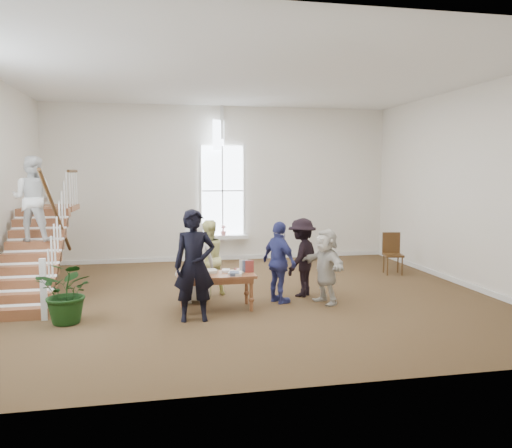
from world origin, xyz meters
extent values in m
plane|color=#4B341D|center=(0.00, 0.00, 0.00)|extent=(10.00, 10.00, 0.00)
plane|color=silver|center=(0.00, 4.50, 2.25)|extent=(10.00, 0.00, 10.00)
plane|color=silver|center=(0.00, -4.50, 2.25)|extent=(10.00, 0.00, 10.00)
plane|color=silver|center=(5.00, 0.00, 2.25)|extent=(0.00, 9.00, 9.00)
plane|color=white|center=(0.00, 0.00, 4.50)|extent=(10.00, 10.00, 0.00)
cube|color=white|center=(0.00, 4.32, 0.70)|extent=(1.45, 0.28, 0.10)
plane|color=white|center=(0.00, 4.44, 2.05)|extent=(2.60, 0.00, 2.60)
plane|color=white|center=(0.00, 4.44, 3.65)|extent=(0.60, 0.60, 0.85)
cube|color=white|center=(0.00, 4.47, 0.06)|extent=(10.00, 0.04, 0.12)
imported|color=pink|center=(0.00, 4.29, 0.90)|extent=(0.17, 0.17, 0.30)
cube|color=brown|center=(-4.35, -0.80, 0.10)|extent=(1.10, 0.30, 0.20)
cube|color=brown|center=(-4.35, -0.50, 0.30)|extent=(1.10, 0.30, 0.20)
cube|color=brown|center=(-4.35, -0.20, 0.50)|extent=(1.10, 0.30, 0.20)
cube|color=brown|center=(-4.35, 0.10, 0.70)|extent=(1.10, 0.30, 0.20)
cube|color=brown|center=(-4.35, 0.40, 0.90)|extent=(1.10, 0.30, 0.20)
cube|color=brown|center=(-4.35, 0.70, 1.10)|extent=(1.10, 0.30, 0.20)
cube|color=brown|center=(-4.35, 1.00, 1.30)|extent=(1.10, 0.30, 0.20)
cube|color=brown|center=(-4.35, 1.30, 1.50)|extent=(1.10, 0.30, 0.20)
cube|color=brown|center=(-4.35, 1.60, 1.70)|extent=(1.10, 0.30, 0.20)
cube|color=brown|center=(-4.35, 2.50, 1.74)|extent=(1.10, 1.20, 0.12)
cube|color=white|center=(-3.86, -0.95, 0.55)|extent=(0.10, 0.10, 1.10)
cylinder|color=#3E2711|center=(-3.85, 0.40, 1.75)|extent=(0.07, 2.74, 1.86)
imported|color=silver|center=(-4.35, 0.70, 2.06)|extent=(0.94, 0.79, 1.72)
cube|color=brown|center=(-0.81, -0.83, 0.66)|extent=(1.46, 0.74, 0.05)
cube|color=brown|center=(-0.81, -0.83, 0.58)|extent=(1.34, 0.62, 0.10)
cylinder|color=brown|center=(-1.44, -1.10, 0.31)|extent=(0.07, 0.07, 0.63)
cylinder|color=brown|center=(-0.18, -1.10, 0.31)|extent=(0.07, 0.07, 0.63)
cylinder|color=brown|center=(-1.44, -0.57, 0.31)|extent=(0.07, 0.07, 0.63)
cylinder|color=brown|center=(-0.18, -0.57, 0.31)|extent=(0.07, 0.07, 0.63)
cube|color=silver|center=(-0.30, -0.65, 0.70)|extent=(0.22, 0.23, 0.03)
cube|color=beige|center=(-1.12, -0.99, 0.70)|extent=(0.31, 0.33, 0.04)
cube|color=tan|center=(-0.43, -0.86, 0.70)|extent=(0.28, 0.32, 0.04)
cube|color=silver|center=(-0.46, -1.05, 0.71)|extent=(0.25, 0.24, 0.05)
cube|color=#4C5972|center=(-1.27, -0.64, 0.70)|extent=(0.19, 0.21, 0.04)
cube|color=maroon|center=(-1.33, -0.89, 0.70)|extent=(0.22, 0.28, 0.04)
cube|color=white|center=(-0.60, -0.68, 0.71)|extent=(0.18, 0.23, 0.05)
cube|color=#BFB299|center=(-1.04, -0.75, 0.70)|extent=(0.24, 0.29, 0.04)
cube|color=silver|center=(-0.88, -0.60, 0.71)|extent=(0.25, 0.23, 0.04)
cube|color=beige|center=(-0.89, -0.71, 0.71)|extent=(0.21, 0.30, 0.05)
cube|color=tan|center=(-1.13, -0.73, 0.71)|extent=(0.25, 0.30, 0.06)
cube|color=silver|center=(-0.46, -0.91, 0.70)|extent=(0.30, 0.32, 0.04)
cube|color=#4C5972|center=(-0.48, -1.03, 0.71)|extent=(0.20, 0.25, 0.06)
cube|color=maroon|center=(-0.29, -0.60, 0.70)|extent=(0.25, 0.28, 0.03)
cube|color=white|center=(-1.35, -0.61, 0.71)|extent=(0.28, 0.29, 0.05)
cube|color=#BFB299|center=(-1.25, -0.69, 0.71)|extent=(0.18, 0.20, 0.05)
cube|color=silver|center=(-1.15, -1.06, 0.71)|extent=(0.26, 0.29, 0.06)
cube|color=beige|center=(-0.91, -0.71, 0.70)|extent=(0.24, 0.26, 0.03)
imported|color=black|center=(-1.26, -1.48, 0.98)|extent=(0.72, 0.48, 1.96)
imported|color=silver|center=(-1.16, -0.23, 0.81)|extent=(0.80, 0.53, 1.62)
imported|color=#FBF89D|center=(-0.86, 0.27, 0.80)|extent=(0.95, 0.85, 1.60)
imported|color=navy|center=(0.48, -0.60, 0.82)|extent=(0.76, 1.03, 1.63)
imported|color=black|center=(1.08, -0.15, 0.82)|extent=(1.15, 1.20, 1.64)
imported|color=silver|center=(1.38, -0.80, 0.75)|extent=(0.81, 1.45, 1.49)
imported|color=#133310|center=(-3.40, -1.22, 0.55)|extent=(1.24, 1.17, 1.09)
cube|color=#3E2711|center=(4.00, 1.56, 0.49)|extent=(0.53, 0.53, 0.05)
cube|color=#3E2711|center=(4.04, 1.76, 0.78)|extent=(0.45, 0.13, 0.54)
cylinder|color=#3E2711|center=(3.78, 1.41, 0.24)|extent=(0.04, 0.04, 0.48)
cylinder|color=#3E2711|center=(4.15, 1.35, 0.24)|extent=(0.04, 0.04, 0.48)
cylinder|color=#3E2711|center=(3.85, 1.78, 0.24)|extent=(0.04, 0.04, 0.48)
cylinder|color=#3E2711|center=(4.22, 1.71, 0.24)|extent=(0.04, 0.04, 0.48)
camera|label=1|loc=(-1.85, -10.08, 2.61)|focal=35.00mm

